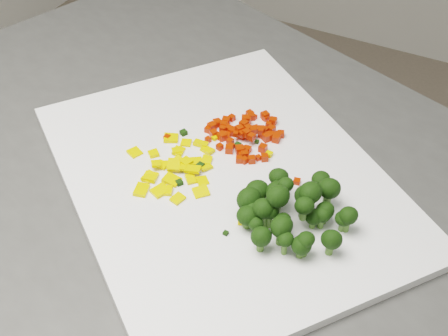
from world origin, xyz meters
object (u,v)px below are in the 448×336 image
at_px(cutting_board, 224,177).
at_px(carrot_pile, 246,128).
at_px(pepper_pile, 174,163).
at_px(broccoli_pile, 296,205).

xyz_separation_m(cutting_board, carrot_pile, (-0.01, 0.08, 0.02)).
relative_size(carrot_pile, pepper_pile, 0.86).
height_order(cutting_board, broccoli_pile, broccoli_pile).
distance_m(carrot_pile, pepper_pile, 0.12).
bearing_deg(carrot_pile, broccoli_pile, -44.45).
height_order(cutting_board, carrot_pile, carrot_pile).
bearing_deg(carrot_pile, pepper_pile, -118.97).
relative_size(cutting_board, pepper_pile, 3.88).
bearing_deg(carrot_pile, cutting_board, -84.83).
bearing_deg(pepper_pile, broccoli_pile, -5.84).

